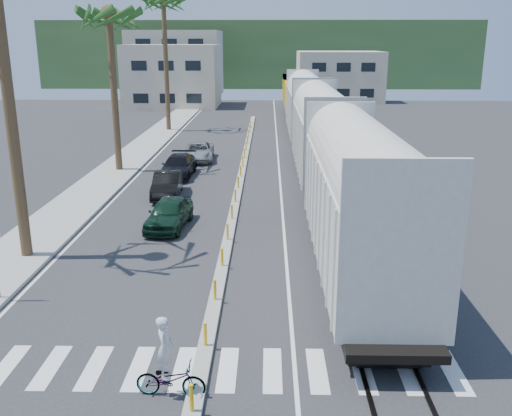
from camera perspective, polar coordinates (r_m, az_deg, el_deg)
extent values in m
plane|color=#28282B|center=(17.67, -4.70, -12.31)|extent=(140.00, 140.00, 0.00)
cube|color=gray|center=(42.53, -12.76, 4.60)|extent=(3.00, 90.00, 0.15)
cube|color=black|center=(44.30, 4.52, 5.35)|extent=(0.12, 100.00, 0.06)
cube|color=black|center=(44.40, 6.39, 5.33)|extent=(0.12, 100.00, 0.06)
cube|color=gray|center=(36.44, -1.54, 3.06)|extent=(0.45, 60.00, 0.15)
cylinder|color=yellow|center=(14.03, -6.47, -18.34)|extent=(0.10, 0.10, 0.70)
cylinder|color=yellow|center=(16.56, -5.09, -12.45)|extent=(0.10, 0.10, 0.70)
cylinder|color=yellow|center=(19.23, -4.13, -8.14)|extent=(0.10, 0.10, 0.70)
cylinder|color=yellow|center=(21.98, -3.41, -4.90)|extent=(0.10, 0.10, 0.70)
cylinder|color=yellow|center=(24.79, -2.87, -2.38)|extent=(0.10, 0.10, 0.70)
cylinder|color=yellow|center=(27.65, -2.43, -0.38)|extent=(0.10, 0.10, 0.70)
cylinder|color=yellow|center=(30.52, -2.08, 1.24)|extent=(0.10, 0.10, 0.70)
cylinder|color=yellow|center=(33.43, -1.79, 2.59)|extent=(0.10, 0.10, 0.70)
cylinder|color=yellow|center=(36.34, -1.54, 3.71)|extent=(0.10, 0.10, 0.70)
cylinder|color=yellow|center=(39.27, -1.33, 4.67)|extent=(0.10, 0.10, 0.70)
cylinder|color=yellow|center=(42.21, -1.15, 5.50)|extent=(0.10, 0.10, 0.70)
cylinder|color=yellow|center=(45.16, -0.99, 6.22)|extent=(0.10, 0.10, 0.70)
cylinder|color=yellow|center=(48.11, -0.86, 6.85)|extent=(0.10, 0.10, 0.70)
cylinder|color=yellow|center=(51.07, -0.73, 7.41)|extent=(0.10, 0.10, 0.70)
cylinder|color=yellow|center=(54.03, -0.62, 7.90)|extent=(0.10, 0.10, 0.70)
cylinder|color=yellow|center=(57.00, -0.52, 8.35)|extent=(0.10, 0.10, 0.70)
cube|color=silver|center=(15.96, -5.45, -15.73)|extent=(14.00, 2.20, 0.01)
cube|color=silver|center=(42.17, -10.51, 4.53)|extent=(0.12, 90.00, 0.01)
cube|color=silver|center=(41.30, 2.27, 4.55)|extent=(0.12, 90.00, 0.01)
cube|color=beige|center=(20.58, 10.28, -0.16)|extent=(3.00, 12.88, 3.40)
cylinder|color=beige|center=(20.17, 10.53, 4.47)|extent=(2.90, 12.58, 2.90)
cube|color=black|center=(21.30, 9.98, -5.85)|extent=(2.60, 12.88, 1.00)
cube|color=beige|center=(35.12, 6.59, 6.82)|extent=(3.00, 12.88, 3.40)
cylinder|color=beige|center=(34.88, 6.68, 9.58)|extent=(2.90, 12.58, 2.90)
cube|color=black|center=(35.54, 6.48, 3.32)|extent=(2.60, 12.88, 1.00)
cube|color=beige|center=(49.93, 5.05, 9.69)|extent=(3.00, 12.88, 3.40)
cylinder|color=beige|center=(49.76, 5.10, 11.63)|extent=(2.90, 12.58, 2.90)
cube|color=black|center=(50.23, 4.99, 7.20)|extent=(2.60, 12.88, 1.00)
cube|color=#4C4C4F|center=(65.99, 4.13, 9.89)|extent=(3.00, 17.00, 0.50)
cube|color=gold|center=(64.83, 4.20, 11.15)|extent=(2.70, 12.24, 2.60)
cube|color=gold|center=(71.56, 3.94, 11.89)|extent=(3.00, 3.74, 3.20)
cube|color=black|center=(66.06, 4.12, 9.37)|extent=(2.60, 13.60, 0.90)
cylinder|color=brown|center=(23.72, -23.27, 7.88)|extent=(0.44, 0.44, 11.00)
cylinder|color=brown|center=(38.90, -13.98, 10.80)|extent=(0.44, 0.44, 10.00)
sphere|color=#244D18|center=(38.78, -14.53, 18.38)|extent=(3.20, 3.20, 3.20)
cylinder|color=brown|center=(56.32, -8.97, 13.68)|extent=(0.44, 0.44, 12.00)
cube|color=#BAAE94|center=(78.58, -8.30, 12.96)|extent=(12.00, 10.00, 8.00)
cube|color=#BAAE94|center=(94.64, -7.96, 14.13)|extent=(14.00, 12.00, 10.00)
cube|color=#BAAE94|center=(86.17, 8.29, 12.92)|extent=(12.00, 10.00, 7.00)
cube|color=#385628|center=(115.45, 0.40, 15.16)|extent=(80.00, 20.00, 12.00)
imported|color=black|center=(27.01, -8.69, -0.52)|extent=(2.47, 4.46, 1.41)
imported|color=black|center=(32.47, -8.87, 2.33)|extent=(1.95, 4.36, 1.38)
imported|color=black|center=(37.21, -7.80, 4.16)|extent=(2.25, 4.85, 1.37)
imported|color=#A5A7AA|center=(42.28, -5.76, 5.64)|extent=(2.67, 4.88, 1.29)
imported|color=#9EA0A5|center=(14.80, -8.52, -16.58)|extent=(0.90, 1.85, 0.92)
imported|color=silver|center=(14.36, -9.08, -13.57)|extent=(0.65, 0.48, 1.60)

